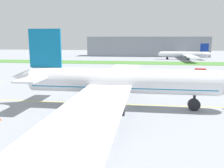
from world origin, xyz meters
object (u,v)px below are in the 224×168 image
at_px(ground_crew_wingwalker_port, 60,114).
at_px(parked_airliner_far_centre, 186,54).
at_px(traffic_cone_near_nose, 1,119).
at_px(airliner_foreground, 118,81).
at_px(service_truck_fuel_bowser, 199,71).

bearing_deg(ground_crew_wingwalker_port, parked_airliner_far_centre, 72.57).
distance_m(traffic_cone_near_nose, parked_airliner_far_centre, 165.55).
bearing_deg(airliner_foreground, parked_airliner_far_centre, 75.36).
bearing_deg(traffic_cone_near_nose, ground_crew_wingwalker_port, 12.72).
relative_size(airliner_foreground, ground_crew_wingwalker_port, 47.79).
height_order(airliner_foreground, service_truck_fuel_bowser, airliner_foreground).
bearing_deg(service_truck_fuel_bowser, airliner_foreground, -117.38).
bearing_deg(parked_airliner_far_centre, airliner_foreground, -104.64).
relative_size(ground_crew_wingwalker_port, service_truck_fuel_bowser, 0.28).
relative_size(traffic_cone_near_nose, parked_airliner_far_centre, 0.01).
bearing_deg(airliner_foreground, service_truck_fuel_bowser, 62.62).
height_order(ground_crew_wingwalker_port, traffic_cone_near_nose, ground_crew_wingwalker_port).
bearing_deg(ground_crew_wingwalker_port, airliner_foreground, 43.22).
bearing_deg(service_truck_fuel_bowser, ground_crew_wingwalker_port, -120.87).
xyz_separation_m(airliner_foreground, traffic_cone_near_nose, (-22.05, -12.57, -5.92)).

